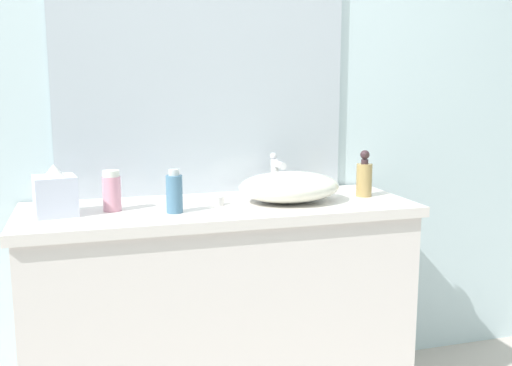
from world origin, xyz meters
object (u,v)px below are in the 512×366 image
at_px(soap_dispenser, 364,177).
at_px(tissue_box, 55,194).
at_px(sink_basin, 289,187).
at_px(lotion_bottle, 112,191).
at_px(candle_jar, 217,201).
at_px(perfume_bottle, 174,193).

relative_size(soap_dispenser, tissue_box, 1.05).
xyz_separation_m(sink_basin, soap_dispenser, (0.33, 0.02, 0.02)).
height_order(sink_basin, soap_dispenser, soap_dispenser).
xyz_separation_m(lotion_bottle, candle_jar, (0.38, -0.01, -0.05)).
distance_m(lotion_bottle, perfume_bottle, 0.23).
relative_size(sink_basin, perfume_bottle, 2.56).
bearing_deg(perfume_bottle, lotion_bottle, 155.66).
xyz_separation_m(lotion_bottle, perfume_bottle, (0.21, -0.09, 0.00)).
xyz_separation_m(soap_dispenser, perfume_bottle, (-0.78, -0.09, -0.01)).
relative_size(soap_dispenser, candle_jar, 3.52).
distance_m(sink_basin, lotion_bottle, 0.66).
xyz_separation_m(sink_basin, lotion_bottle, (-0.66, 0.03, 0.01)).
height_order(soap_dispenser, lotion_bottle, soap_dispenser).
bearing_deg(sink_basin, tissue_box, 179.67).
bearing_deg(lotion_bottle, tissue_box, -173.74).
bearing_deg(soap_dispenser, perfume_bottle, -173.62).
distance_m(lotion_bottle, candle_jar, 0.39).
height_order(perfume_bottle, candle_jar, perfume_bottle).
distance_m(soap_dispenser, tissue_box, 1.18).
distance_m(sink_basin, soap_dispenser, 0.33).
relative_size(sink_basin, lotion_bottle, 2.71).
bearing_deg(perfume_bottle, soap_dispenser, 6.38).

